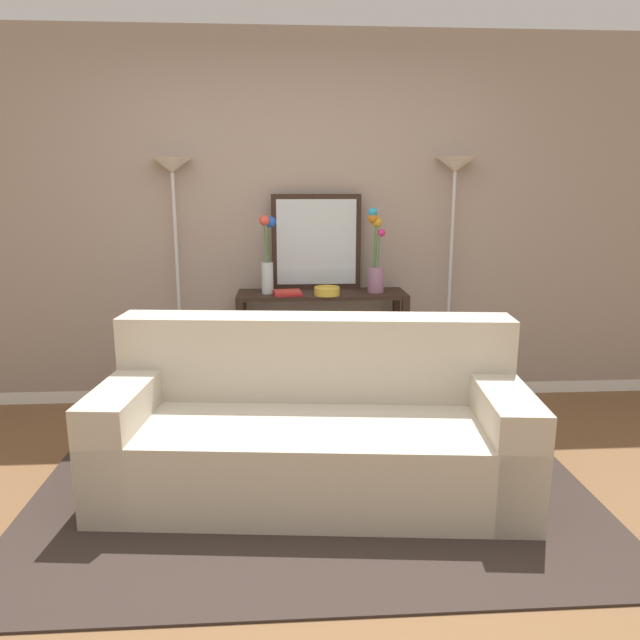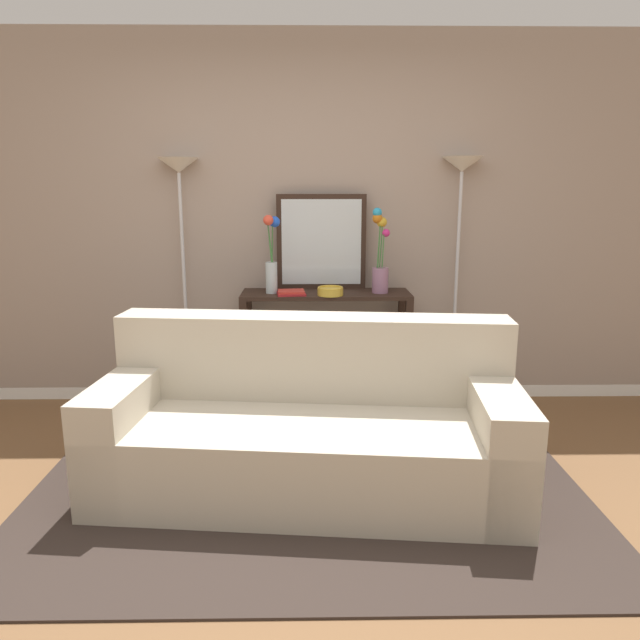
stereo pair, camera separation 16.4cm
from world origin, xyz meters
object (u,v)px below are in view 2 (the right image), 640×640
at_px(couch, 309,430).
at_px(floor_lamp_right, 460,213).
at_px(wall_mirror, 321,242).
at_px(vase_tall_flowers, 271,256).
at_px(floor_lamp_left, 181,214).
at_px(console_table, 326,331).
at_px(book_row_under_console, 276,402).
at_px(book_stack, 291,293).
at_px(vase_short_flowers, 380,260).
at_px(fruit_bowl, 330,291).

bearing_deg(couch, floor_lamp_right, 50.10).
relative_size(wall_mirror, vase_tall_flowers, 1.25).
height_order(floor_lamp_right, vase_tall_flowers, floor_lamp_right).
xyz_separation_m(floor_lamp_left, wall_mirror, (0.98, 0.01, -0.20)).
relative_size(console_table, vase_tall_flowers, 2.19).
relative_size(couch, floor_lamp_right, 1.25).
distance_m(floor_lamp_left, floor_lamp_right, 1.94).
bearing_deg(book_row_under_console, floor_lamp_left, 167.38).
xyz_separation_m(floor_lamp_left, book_stack, (0.77, -0.23, -0.52)).
height_order(vase_short_flowers, book_stack, vase_short_flowers).
bearing_deg(couch, book_row_under_console, 101.85).
relative_size(couch, console_table, 1.91).
relative_size(console_table, floor_lamp_right, 0.66).
relative_size(couch, wall_mirror, 3.34).
relative_size(console_table, vase_short_flowers, 2.02).
relative_size(floor_lamp_right, vase_tall_flowers, 3.33).
bearing_deg(floor_lamp_left, wall_mirror, 0.41).
distance_m(wall_mirror, fruit_bowl, 0.41).
height_order(console_table, wall_mirror, wall_mirror).
distance_m(console_table, vase_short_flowers, 0.62).
distance_m(fruit_bowl, book_row_under_console, 0.92).
distance_m(couch, vase_short_flowers, 1.44).
height_order(console_table, book_row_under_console, console_table).
xyz_separation_m(floor_lamp_right, book_row_under_console, (-1.29, -0.15, -1.34)).
xyz_separation_m(couch, vase_tall_flowers, (-0.25, 1.10, 0.80)).
bearing_deg(console_table, book_row_under_console, -180.00).
height_order(wall_mirror, book_stack, wall_mirror).
xyz_separation_m(floor_lamp_left, fruit_bowl, (1.03, -0.26, -0.50)).
bearing_deg(vase_short_flowers, wall_mirror, 157.69).
bearing_deg(wall_mirror, book_row_under_console, -154.94).
relative_size(wall_mirror, vase_short_flowers, 1.15).
bearing_deg(vase_short_flowers, vase_tall_flowers, -178.96).
distance_m(floor_lamp_left, vase_tall_flowers, 0.71).
relative_size(couch, floor_lamp_left, 1.26).
bearing_deg(couch, fruit_bowl, 81.71).
distance_m(floor_lamp_right, vase_short_flowers, 0.67).
bearing_deg(console_table, floor_lamp_right, 8.81).
relative_size(vase_short_flowers, book_stack, 2.81).
bearing_deg(floor_lamp_left, vase_tall_flowers, -15.04).
height_order(wall_mirror, book_row_under_console, wall_mirror).
bearing_deg(floor_lamp_left, floor_lamp_right, 0.00).
bearing_deg(floor_lamp_right, fruit_bowl, -164.07).
distance_m(couch, vase_tall_flowers, 1.38).
distance_m(vase_tall_flowers, fruit_bowl, 0.47).
distance_m(vase_short_flowers, book_stack, 0.65).
xyz_separation_m(floor_lamp_right, book_stack, (-1.18, -0.23, -0.52)).
xyz_separation_m(console_table, floor_lamp_right, (0.94, 0.15, 0.81)).
relative_size(floor_lamp_right, wall_mirror, 2.66).
bearing_deg(console_table, floor_lamp_left, 171.75).
bearing_deg(book_stack, wall_mirror, 49.11).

